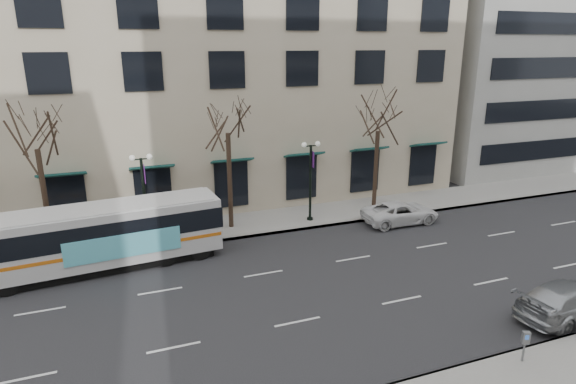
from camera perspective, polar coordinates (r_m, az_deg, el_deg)
name	(u,v)px	position (r m, az deg, el deg)	size (l,w,h in m)	color
ground	(279,296)	(22.30, -1.09, -12.17)	(160.00, 160.00, 0.00)	black
sidewalk_far	(305,217)	(31.55, 2.04, -2.94)	(80.00, 4.00, 0.15)	gray
building_hotel	(161,29)	(39.61, -14.84, 18.21)	(40.00, 20.00, 24.00)	tan
tree_far_left	(34,131)	(27.71, -27.85, 6.43)	(3.60, 3.60, 8.34)	black
tree_far_mid	(227,117)	(28.18, -7.21, 8.85)	(3.60, 3.60, 8.55)	black
tree_far_right	(379,116)	(32.04, 10.70, 8.81)	(3.60, 3.60, 8.06)	black
lamp_post_left	(144,194)	(27.76, -16.66, -0.27)	(1.22, 0.45, 5.21)	black
lamp_post_right	(311,178)	(29.98, 2.70, 1.72)	(1.22, 0.45, 5.21)	black
city_bus	(101,235)	(25.84, -21.28, -4.79)	(12.18, 3.63, 3.25)	silver
silver_car	(569,300)	(23.58, 30.35, -10.95)	(2.10, 5.17, 1.50)	#979A9E
white_pickup	(400,212)	(31.31, 13.18, -2.38)	(2.27, 4.92, 1.37)	white
pay_station	(525,340)	(19.47, 26.32, -15.45)	(0.30, 0.25, 1.18)	slate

